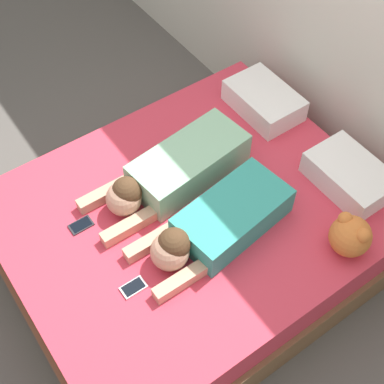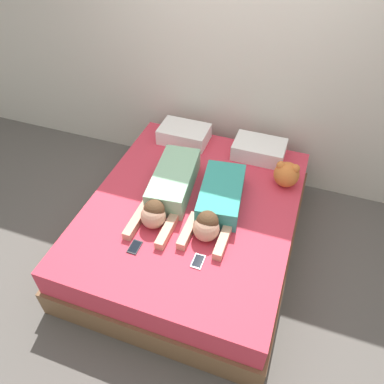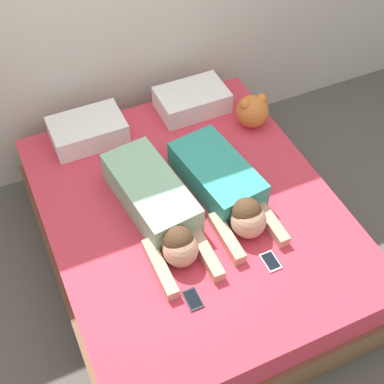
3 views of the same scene
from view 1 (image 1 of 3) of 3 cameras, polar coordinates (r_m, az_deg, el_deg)
ground_plane at (r=3.51m, az=0.00°, el=-6.77°), size 12.00×12.00×0.00m
wall_back at (r=3.19m, az=19.10°, el=17.07°), size 12.00×0.06×2.60m
bed at (r=3.29m, az=0.00°, el=-4.45°), size 1.78×2.15×0.53m
pillow_head_left at (r=3.58m, az=7.67°, el=9.64°), size 0.49×0.33×0.16m
pillow_head_right at (r=3.25m, az=16.47°, el=1.70°), size 0.49×0.33×0.16m
person_left at (r=3.10m, az=-2.09°, el=2.15°), size 0.40×1.04×0.23m
person_right at (r=2.88m, az=2.37°, el=-3.61°), size 0.42×0.94×0.24m
cell_phone_left at (r=3.06m, az=-11.75°, el=-3.48°), size 0.08×0.13×0.01m
cell_phone_right at (r=2.81m, az=-6.27°, el=-10.08°), size 0.08×0.13×0.01m
plush_toy at (r=2.94m, az=16.55°, el=-4.46°), size 0.23×0.23×0.24m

